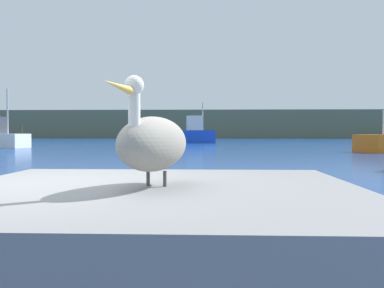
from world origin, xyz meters
name	(u,v)px	position (x,y,z in m)	size (l,w,h in m)	color
ground_plane	(39,272)	(0.00, 0.00, 0.00)	(260.00, 260.00, 0.00)	navy
hillside_backdrop	(201,125)	(0.00, 77.94, 2.59)	(140.00, 14.27, 5.18)	#5B664C
pier_dock	(154,238)	(1.13, -0.33, 0.43)	(3.45, 3.13, 0.85)	gray
pelican	(153,143)	(1.12, -0.35, 1.22)	(0.71, 1.34, 0.88)	gray
fishing_boat_blue	(188,134)	(-0.71, 41.06, 0.98)	(6.49, 3.01, 4.43)	blue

